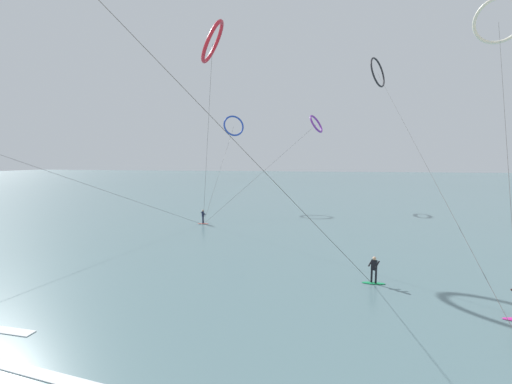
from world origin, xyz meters
name	(u,v)px	position (x,y,z in m)	size (l,w,h in m)	color
sea_water	(305,183)	(0.00, 104.17, 0.04)	(400.00, 200.00, 0.08)	slate
surfer_coral	(203,218)	(-9.05, 32.96, 0.82)	(1.40, 0.61, 1.70)	#EA7260
surfer_emerald	(374,272)	(7.73, 17.37, 0.82)	(1.40, 0.72, 1.70)	#199351
kite_cobalt	(234,126)	(-9.85, 50.48, 13.30)	(3.63, 19.07, 15.12)	#2647B7
kite_crimson	(212,42)	(-6.45, 29.49, 19.47)	(4.35, 5.95, 21.56)	red
kite_charcoal	(378,73)	(13.51, 54.13, 21.80)	(3.85, 47.09, 24.32)	black
kite_ivory	(499,21)	(19.54, 30.20, 19.80)	(8.06, 18.39, 21.65)	silver
kite_violet	(316,124)	(3.75, 54.27, 13.74)	(14.44, 23.39, 15.39)	purple
wave_crest_mid	(33,373)	(-5.70, 6.29, 0.06)	(8.06, 0.50, 0.12)	white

